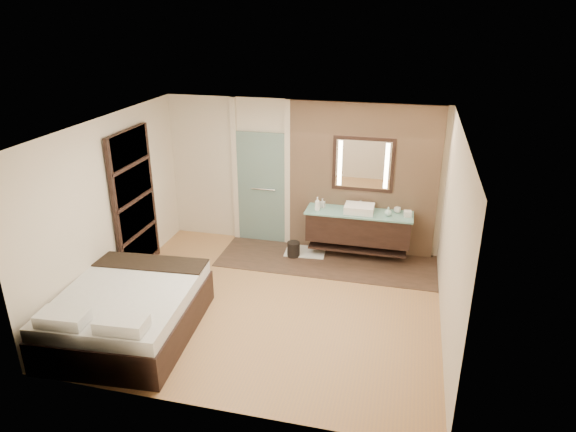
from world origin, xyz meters
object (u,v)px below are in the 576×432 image
(vanity, at_px, (358,227))
(mirror_unit, at_px, (363,164))
(waste_bin, at_px, (293,249))
(bed, at_px, (128,312))

(vanity, distance_m, mirror_unit, 1.10)
(vanity, height_order, waste_bin, vanity)
(mirror_unit, distance_m, waste_bin, 1.94)
(vanity, distance_m, waste_bin, 1.22)
(mirror_unit, relative_size, waste_bin, 3.77)
(bed, xyz_separation_m, waste_bin, (1.64, 2.80, -0.20))
(bed, bearing_deg, vanity, 44.05)
(bed, bearing_deg, mirror_unit, 46.17)
(mirror_unit, bearing_deg, waste_bin, -155.08)
(vanity, bearing_deg, waste_bin, -166.01)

